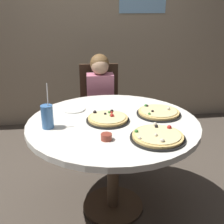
{
  "coord_description": "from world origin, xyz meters",
  "views": [
    {
      "loc": [
        -0.28,
        -1.85,
        1.55
      ],
      "look_at": [
        0.0,
        0.05,
        0.8
      ],
      "focal_mm": 45.69,
      "sensor_mm": 36.0,
      "label": 1
    }
  ],
  "objects_px": {
    "dining_table": "(113,133)",
    "pizza_cheese": "(159,112)",
    "diner_child": "(101,116)",
    "pizza_veggie": "(158,136)",
    "plate_small": "(74,109)",
    "sauce_bowl": "(106,137)",
    "pizza_pepperoni": "(108,119)",
    "chair_wooden": "(100,105)",
    "soda_cup": "(47,117)"
  },
  "relations": [
    {
      "from": "pizza_pepperoni",
      "to": "soda_cup",
      "type": "height_order",
      "value": "soda_cup"
    },
    {
      "from": "pizza_cheese",
      "to": "pizza_pepperoni",
      "type": "bearing_deg",
      "value": -170.79
    },
    {
      "from": "chair_wooden",
      "to": "diner_child",
      "type": "relative_size",
      "value": 0.88
    },
    {
      "from": "soda_cup",
      "to": "plate_small",
      "type": "bearing_deg",
      "value": 60.82
    },
    {
      "from": "dining_table",
      "to": "diner_child",
      "type": "bearing_deg",
      "value": 90.26
    },
    {
      "from": "chair_wooden",
      "to": "pizza_veggie",
      "type": "distance_m",
      "value": 1.31
    },
    {
      "from": "plate_small",
      "to": "sauce_bowl",
      "type": "bearing_deg",
      "value": -71.19
    },
    {
      "from": "dining_table",
      "to": "pizza_veggie",
      "type": "relative_size",
      "value": 3.54
    },
    {
      "from": "pizza_cheese",
      "to": "pizza_pepperoni",
      "type": "xyz_separation_m",
      "value": [
        -0.4,
        -0.06,
        0.0
      ]
    },
    {
      "from": "pizza_cheese",
      "to": "plate_small",
      "type": "bearing_deg",
      "value": 162.99
    },
    {
      "from": "chair_wooden",
      "to": "diner_child",
      "type": "xyz_separation_m",
      "value": [
        -0.01,
        -0.18,
        -0.05
      ]
    },
    {
      "from": "diner_child",
      "to": "pizza_veggie",
      "type": "xyz_separation_m",
      "value": [
        0.23,
        -1.09,
        0.28
      ]
    },
    {
      "from": "chair_wooden",
      "to": "soda_cup",
      "type": "bearing_deg",
      "value": -114.5
    },
    {
      "from": "diner_child",
      "to": "plate_small",
      "type": "xyz_separation_m",
      "value": [
        -0.27,
        -0.5,
        0.27
      ]
    },
    {
      "from": "dining_table",
      "to": "pizza_pepperoni",
      "type": "relative_size",
      "value": 3.96
    },
    {
      "from": "dining_table",
      "to": "pizza_pepperoni",
      "type": "height_order",
      "value": "pizza_pepperoni"
    },
    {
      "from": "plate_small",
      "to": "dining_table",
      "type": "bearing_deg",
      "value": -44.34
    },
    {
      "from": "pizza_cheese",
      "to": "sauce_bowl",
      "type": "bearing_deg",
      "value": -140.93
    },
    {
      "from": "pizza_veggie",
      "to": "pizza_pepperoni",
      "type": "distance_m",
      "value": 0.42
    },
    {
      "from": "soda_cup",
      "to": "plate_small",
      "type": "height_order",
      "value": "soda_cup"
    },
    {
      "from": "soda_cup",
      "to": "plate_small",
      "type": "relative_size",
      "value": 1.71
    },
    {
      "from": "diner_child",
      "to": "pizza_cheese",
      "type": "distance_m",
      "value": 0.83
    },
    {
      "from": "soda_cup",
      "to": "pizza_pepperoni",
      "type": "bearing_deg",
      "value": 8.08
    },
    {
      "from": "chair_wooden",
      "to": "pizza_cheese",
      "type": "relative_size",
      "value": 2.85
    },
    {
      "from": "soda_cup",
      "to": "sauce_bowl",
      "type": "xyz_separation_m",
      "value": [
        0.37,
        -0.24,
        -0.06
      ]
    },
    {
      "from": "dining_table",
      "to": "chair_wooden",
      "type": "relative_size",
      "value": 1.29
    },
    {
      "from": "diner_child",
      "to": "pizza_veggie",
      "type": "height_order",
      "value": "diner_child"
    },
    {
      "from": "dining_table",
      "to": "diner_child",
      "type": "height_order",
      "value": "diner_child"
    },
    {
      "from": "pizza_cheese",
      "to": "plate_small",
      "type": "xyz_separation_m",
      "value": [
        -0.63,
        0.19,
        -0.01
      ]
    },
    {
      "from": "dining_table",
      "to": "pizza_cheese",
      "type": "height_order",
      "value": "pizza_cheese"
    },
    {
      "from": "pizza_pepperoni",
      "to": "diner_child",
      "type": "bearing_deg",
      "value": 87.53
    },
    {
      "from": "dining_table",
      "to": "pizza_veggie",
      "type": "distance_m",
      "value": 0.41
    },
    {
      "from": "chair_wooden",
      "to": "sauce_bowl",
      "type": "height_order",
      "value": "chair_wooden"
    },
    {
      "from": "soda_cup",
      "to": "sauce_bowl",
      "type": "relative_size",
      "value": 4.39
    },
    {
      "from": "dining_table",
      "to": "sauce_bowl",
      "type": "height_order",
      "value": "sauce_bowl"
    },
    {
      "from": "pizza_cheese",
      "to": "pizza_pepperoni",
      "type": "distance_m",
      "value": 0.4
    },
    {
      "from": "dining_table",
      "to": "sauce_bowl",
      "type": "xyz_separation_m",
      "value": [
        -0.09,
        -0.29,
        0.12
      ]
    },
    {
      "from": "dining_table",
      "to": "pizza_cheese",
      "type": "xyz_separation_m",
      "value": [
        0.36,
        0.07,
        0.11
      ]
    },
    {
      "from": "pizza_veggie",
      "to": "soda_cup",
      "type": "relative_size",
      "value": 1.12
    },
    {
      "from": "pizza_pepperoni",
      "to": "sauce_bowl",
      "type": "bearing_deg",
      "value": -99.36
    },
    {
      "from": "pizza_veggie",
      "to": "sauce_bowl",
      "type": "xyz_separation_m",
      "value": [
        -0.32,
        0.03,
        0.0
      ]
    },
    {
      "from": "chair_wooden",
      "to": "plate_small",
      "type": "distance_m",
      "value": 0.77
    },
    {
      "from": "dining_table",
      "to": "diner_child",
      "type": "distance_m",
      "value": 0.79
    },
    {
      "from": "diner_child",
      "to": "pizza_veggie",
      "type": "bearing_deg",
      "value": -77.83
    },
    {
      "from": "diner_child",
      "to": "chair_wooden",
      "type": "bearing_deg",
      "value": 87.6
    },
    {
      "from": "dining_table",
      "to": "soda_cup",
      "type": "bearing_deg",
      "value": -173.79
    },
    {
      "from": "dining_table",
      "to": "pizza_cheese",
      "type": "bearing_deg",
      "value": 11.64
    },
    {
      "from": "pizza_cheese",
      "to": "chair_wooden",
      "type": "bearing_deg",
      "value": 112.07
    },
    {
      "from": "pizza_veggie",
      "to": "sauce_bowl",
      "type": "relative_size",
      "value": 4.94
    },
    {
      "from": "diner_child",
      "to": "soda_cup",
      "type": "relative_size",
      "value": 3.52
    }
  ]
}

